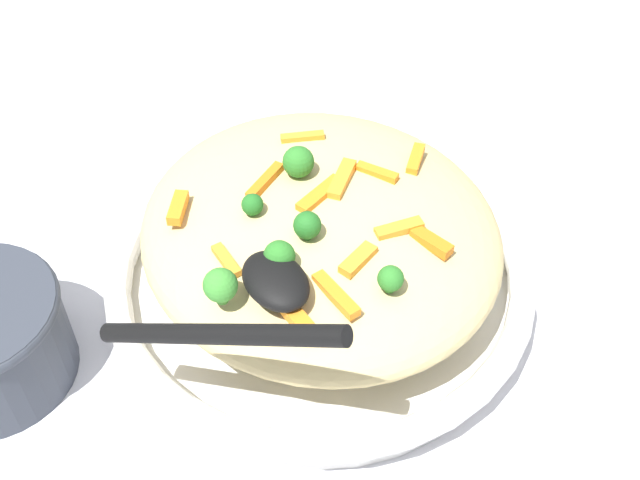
% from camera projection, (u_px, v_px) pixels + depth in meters
% --- Properties ---
extents(ground_plane, '(2.40, 2.40, 0.00)m').
position_uv_depth(ground_plane, '(320.00, 297.00, 0.66)').
color(ground_plane, silver).
extents(serving_bowl, '(0.34, 0.34, 0.05)m').
position_uv_depth(serving_bowl, '(320.00, 277.00, 0.64)').
color(serving_bowl, white).
rests_on(serving_bowl, ground_plane).
extents(pasta_mound, '(0.29, 0.27, 0.07)m').
position_uv_depth(pasta_mound, '(320.00, 230.00, 0.60)').
color(pasta_mound, '#D1BA7A').
rests_on(pasta_mound, serving_bowl).
extents(carrot_piece_0, '(0.02, 0.04, 0.01)m').
position_uv_depth(carrot_piece_0, '(399.00, 228.00, 0.55)').
color(carrot_piece_0, orange).
rests_on(carrot_piece_0, pasta_mound).
extents(carrot_piece_1, '(0.03, 0.01, 0.01)m').
position_uv_depth(carrot_piece_1, '(226.00, 260.00, 0.54)').
color(carrot_piece_1, orange).
rests_on(carrot_piece_1, pasta_mound).
extents(carrot_piece_2, '(0.02, 0.04, 0.01)m').
position_uv_depth(carrot_piece_2, '(317.00, 192.00, 0.58)').
color(carrot_piece_2, orange).
rests_on(carrot_piece_2, pasta_mound).
extents(carrot_piece_3, '(0.03, 0.04, 0.01)m').
position_uv_depth(carrot_piece_3, '(265.00, 182.00, 0.59)').
color(carrot_piece_3, orange).
rests_on(carrot_piece_3, pasta_mound).
extents(carrot_piece_4, '(0.04, 0.01, 0.01)m').
position_uv_depth(carrot_piece_4, '(336.00, 295.00, 0.52)').
color(carrot_piece_4, orange).
rests_on(carrot_piece_4, pasta_mound).
extents(carrot_piece_5, '(0.03, 0.02, 0.01)m').
position_uv_depth(carrot_piece_5, '(376.00, 172.00, 0.60)').
color(carrot_piece_5, orange).
rests_on(carrot_piece_5, pasta_mound).
extents(carrot_piece_6, '(0.03, 0.04, 0.01)m').
position_uv_depth(carrot_piece_6, '(342.00, 179.00, 0.59)').
color(carrot_piece_6, orange).
rests_on(carrot_piece_6, pasta_mound).
extents(carrot_piece_7, '(0.03, 0.01, 0.01)m').
position_uv_depth(carrot_piece_7, '(297.00, 318.00, 0.50)').
color(carrot_piece_7, orange).
rests_on(carrot_piece_7, pasta_mound).
extents(carrot_piece_8, '(0.02, 0.03, 0.01)m').
position_uv_depth(carrot_piece_8, '(358.00, 260.00, 0.53)').
color(carrot_piece_8, orange).
rests_on(carrot_piece_8, pasta_mound).
extents(carrot_piece_9, '(0.03, 0.03, 0.01)m').
position_uv_depth(carrot_piece_9, '(418.00, 162.00, 0.61)').
color(carrot_piece_9, orange).
rests_on(carrot_piece_9, pasta_mound).
extents(carrot_piece_10, '(0.03, 0.03, 0.01)m').
position_uv_depth(carrot_piece_10, '(178.00, 208.00, 0.57)').
color(carrot_piece_10, orange).
rests_on(carrot_piece_10, pasta_mound).
extents(carrot_piece_11, '(0.02, 0.03, 0.01)m').
position_uv_depth(carrot_piece_11, '(303.00, 138.00, 0.63)').
color(carrot_piece_11, orange).
rests_on(carrot_piece_11, pasta_mound).
extents(carrot_piece_12, '(0.03, 0.02, 0.01)m').
position_uv_depth(carrot_piece_12, '(431.00, 242.00, 0.55)').
color(carrot_piece_12, orange).
rests_on(carrot_piece_12, pasta_mound).
extents(broccoli_floret_0, '(0.02, 0.02, 0.02)m').
position_uv_depth(broccoli_floret_0, '(252.00, 205.00, 0.56)').
color(broccoli_floret_0, '#205B1C').
rests_on(broccoli_floret_0, pasta_mound).
extents(broccoli_floret_1, '(0.02, 0.02, 0.02)m').
position_uv_depth(broccoli_floret_1, '(307.00, 225.00, 0.54)').
color(broccoli_floret_1, '#205B1C').
rests_on(broccoli_floret_1, pasta_mound).
extents(broccoli_floret_2, '(0.02, 0.02, 0.02)m').
position_uv_depth(broccoli_floret_2, '(391.00, 279.00, 0.52)').
color(broccoli_floret_2, '#296820').
rests_on(broccoli_floret_2, pasta_mound).
extents(broccoli_floret_3, '(0.02, 0.02, 0.03)m').
position_uv_depth(broccoli_floret_3, '(279.00, 257.00, 0.52)').
color(broccoli_floret_3, '#296820').
rests_on(broccoli_floret_3, pasta_mound).
extents(broccoli_floret_4, '(0.02, 0.02, 0.03)m').
position_uv_depth(broccoli_floret_4, '(303.00, 160.00, 0.59)').
color(broccoli_floret_4, '#296820').
rests_on(broccoli_floret_4, pasta_mound).
extents(broccoli_floret_5, '(0.02, 0.02, 0.03)m').
position_uv_depth(broccoli_floret_5, '(220.00, 286.00, 0.51)').
color(broccoli_floret_5, '#377928').
rests_on(broccoli_floret_5, pasta_mound).
extents(serving_spoon, '(0.14, 0.14, 0.09)m').
position_uv_depth(serving_spoon, '(254.00, 299.00, 0.48)').
color(serving_spoon, black).
rests_on(serving_spoon, pasta_mound).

